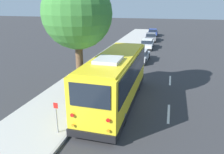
% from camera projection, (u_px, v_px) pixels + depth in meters
% --- Properties ---
extents(ground_plane, '(160.00, 160.00, 0.00)m').
position_uv_depth(ground_plane, '(122.00, 99.00, 14.71)').
color(ground_plane, '#333335').
extents(sidewalk_slab, '(80.00, 3.95, 0.15)m').
position_uv_depth(sidewalk_slab, '(72.00, 93.00, 15.58)').
color(sidewalk_slab, '#B2AFA8').
rests_on(sidewalk_slab, ground).
extents(curb_strip, '(80.00, 0.14, 0.15)m').
position_uv_depth(curb_strip, '(99.00, 96.00, 15.08)').
color(curb_strip, '#9D9A94').
rests_on(curb_strip, ground).
extents(shuttle_bus, '(9.11, 2.58, 3.37)m').
position_uv_depth(shuttle_bus, '(116.00, 77.00, 13.54)').
color(shuttle_bus, yellow).
rests_on(shuttle_bus, ground).
extents(parked_sedan_silver, '(4.31, 1.88, 1.27)m').
position_uv_depth(parked_sedan_silver, '(140.00, 56.00, 24.21)').
color(parked_sedan_silver, '#A8AAAF').
rests_on(parked_sedan_silver, ground).
extents(parked_sedan_white, '(4.64, 1.74, 1.27)m').
position_uv_depth(parked_sedan_white, '(147.00, 44.00, 31.05)').
color(parked_sedan_white, silver).
rests_on(parked_sedan_white, ground).
extents(parked_sedan_gray, '(4.64, 2.04, 1.30)m').
position_uv_depth(parked_sedan_gray, '(151.00, 37.00, 37.17)').
color(parked_sedan_gray, slate).
rests_on(parked_sedan_gray, ground).
extents(parked_sedan_blue, '(4.33, 1.94, 1.33)m').
position_uv_depth(parked_sedan_blue, '(153.00, 33.00, 42.62)').
color(parked_sedan_blue, navy).
rests_on(parked_sedan_blue, ground).
extents(street_tree, '(4.01, 4.01, 8.03)m').
position_uv_depth(street_tree, '(78.00, 9.00, 12.37)').
color(street_tree, brown).
rests_on(street_tree, sidewalk_slab).
extents(sign_post_near, '(0.06, 0.22, 1.59)m').
position_uv_depth(sign_post_near, '(57.00, 117.00, 10.44)').
color(sign_post_near, gray).
rests_on(sign_post_near, sidewalk_slab).
extents(sign_post_far, '(0.06, 0.22, 1.31)m').
position_uv_depth(sign_post_far, '(73.00, 104.00, 12.11)').
color(sign_post_far, gray).
rests_on(sign_post_far, sidewalk_slab).
extents(fire_hydrant, '(0.22, 0.22, 0.81)m').
position_uv_depth(fire_hydrant, '(111.00, 68.00, 19.66)').
color(fire_hydrant, red).
rests_on(fire_hydrant, sidewalk_slab).
extents(lane_stripe_mid, '(2.40, 0.14, 0.01)m').
position_uv_depth(lane_stripe_mid, '(169.00, 113.00, 12.82)').
color(lane_stripe_mid, silver).
rests_on(lane_stripe_mid, ground).
extents(lane_stripe_ahead, '(2.40, 0.14, 0.01)m').
position_uv_depth(lane_stripe_ahead, '(170.00, 80.00, 18.30)').
color(lane_stripe_ahead, silver).
rests_on(lane_stripe_ahead, ground).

